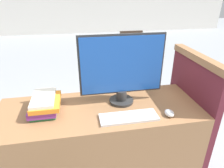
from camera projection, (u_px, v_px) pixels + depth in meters
name	position (u px, v px, depth m)	size (l,w,h in m)	color
desk	(101.00, 149.00, 1.61)	(1.47, 0.56, 0.78)	#8C603D
carrel_divider	(188.00, 117.00, 1.70)	(0.07, 0.66, 1.12)	#5B1E28
monitor	(122.00, 69.00, 1.42)	(0.61, 0.18, 0.52)	#282828
keyboard	(129.00, 117.00, 1.33)	(0.39, 0.13, 0.02)	silver
mouse	(169.00, 113.00, 1.35)	(0.06, 0.08, 0.04)	silver
book_stack	(45.00, 104.00, 1.39)	(0.21, 0.28, 0.11)	#2D7F42
far_chair	(132.00, 52.00, 3.82)	(0.44, 0.44, 0.84)	#38281E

